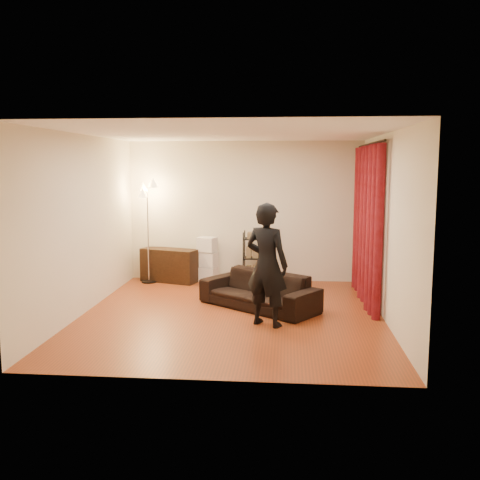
# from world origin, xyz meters

# --- Properties ---
(floor) EXTENTS (5.00, 5.00, 0.00)m
(floor) POSITION_xyz_m (0.00, 0.00, 0.00)
(floor) COLOR #8C3815
(floor) RESTS_ON ground
(ceiling) EXTENTS (5.00, 5.00, 0.00)m
(ceiling) POSITION_xyz_m (0.00, 0.00, 2.70)
(ceiling) COLOR white
(ceiling) RESTS_ON ground
(wall_back) EXTENTS (5.00, 0.00, 5.00)m
(wall_back) POSITION_xyz_m (0.00, 2.50, 1.35)
(wall_back) COLOR beige
(wall_back) RESTS_ON ground
(wall_front) EXTENTS (5.00, 0.00, 5.00)m
(wall_front) POSITION_xyz_m (0.00, -2.50, 1.35)
(wall_front) COLOR beige
(wall_front) RESTS_ON ground
(wall_left) EXTENTS (0.00, 5.00, 5.00)m
(wall_left) POSITION_xyz_m (-2.25, 0.00, 1.35)
(wall_left) COLOR beige
(wall_left) RESTS_ON ground
(wall_right) EXTENTS (0.00, 5.00, 5.00)m
(wall_right) POSITION_xyz_m (2.25, 0.00, 1.35)
(wall_right) COLOR beige
(wall_right) RESTS_ON ground
(curtain_rod) EXTENTS (0.04, 2.65, 0.04)m
(curtain_rod) POSITION_xyz_m (2.15, 1.12, 2.58)
(curtain_rod) COLOR black
(curtain_rod) RESTS_ON wall_right
(curtain) EXTENTS (0.22, 2.65, 2.55)m
(curtain) POSITION_xyz_m (2.13, 1.12, 1.28)
(curtain) COLOR maroon
(curtain) RESTS_ON ground
(sofa) EXTENTS (2.00, 1.75, 0.56)m
(sofa) POSITION_xyz_m (0.39, 0.43, 0.28)
(sofa) COLOR black
(sofa) RESTS_ON ground
(person) EXTENTS (0.75, 0.65, 1.73)m
(person) POSITION_xyz_m (0.54, -0.48, 0.87)
(person) COLOR black
(person) RESTS_ON ground
(media_cabinet) EXTENTS (1.17, 0.73, 0.64)m
(media_cabinet) POSITION_xyz_m (-1.44, 2.23, 0.32)
(media_cabinet) COLOR black
(media_cabinet) RESTS_ON ground
(storage_boxes) EXTENTS (0.42, 0.38, 0.87)m
(storage_boxes) POSITION_xyz_m (-0.71, 2.30, 0.44)
(storage_boxes) COLOR silver
(storage_boxes) RESTS_ON ground
(wire_shelf) EXTENTS (0.50, 0.38, 1.01)m
(wire_shelf) POSITION_xyz_m (0.24, 2.12, 0.50)
(wire_shelf) COLOR black
(wire_shelf) RESTS_ON ground
(floor_lamp) EXTENTS (0.39, 0.39, 1.93)m
(floor_lamp) POSITION_xyz_m (-1.82, 2.10, 0.97)
(floor_lamp) COLOR silver
(floor_lamp) RESTS_ON ground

